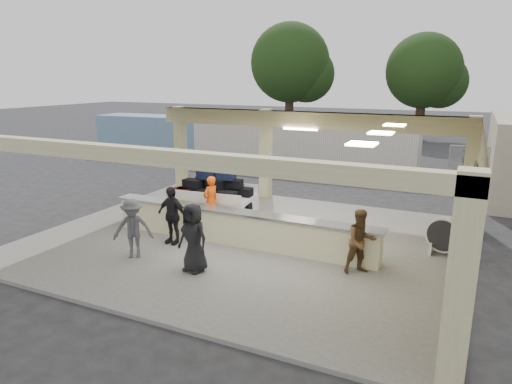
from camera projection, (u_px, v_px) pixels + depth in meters
The scene contains 14 objects.
ground at pixel (246, 241), 13.54m from camera, with size 120.00×120.00×0.00m, color #252527.
pavilion at pixel (262, 193), 13.70m from camera, with size 12.01×10.00×3.55m.
baggage_counter at pixel (238, 228), 12.96m from camera, with size 8.20×0.58×0.98m.
luggage_cart at pixel (213, 191), 15.55m from camera, with size 2.84×1.92×1.57m.
drum_fan at pixel (445, 235), 12.13m from camera, with size 1.00×0.59×1.06m.
baggage_handler at pixel (211, 201), 14.46m from camera, with size 0.59×0.33×1.63m, color #EC4E0C.
passenger_a at pixel (361, 242), 10.95m from camera, with size 0.78×0.34×1.60m, color brown.
passenger_b at pixel (172, 215), 12.94m from camera, with size 0.98×0.36×1.67m, color black.
passenger_c at pixel (133, 228), 11.92m from camera, with size 1.03×0.36×1.59m, color #4B4A4F.
passenger_d at pixel (193, 238), 11.06m from camera, with size 0.84×0.34×1.72m, color black.
container_white at pixel (302, 143), 24.34m from camera, with size 11.95×2.39×2.59m, color silver.
container_blue at pixel (170, 136), 28.11m from camera, with size 9.32×2.24×2.42m, color #6684A4.
tree_left at pixel (294, 66), 36.53m from camera, with size 6.60×6.30×9.00m.
tree_mid at pixel (428, 74), 34.29m from camera, with size 6.00×5.60×8.00m.
Camera 1 is at (5.72, -11.42, 4.74)m, focal length 32.00 mm.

